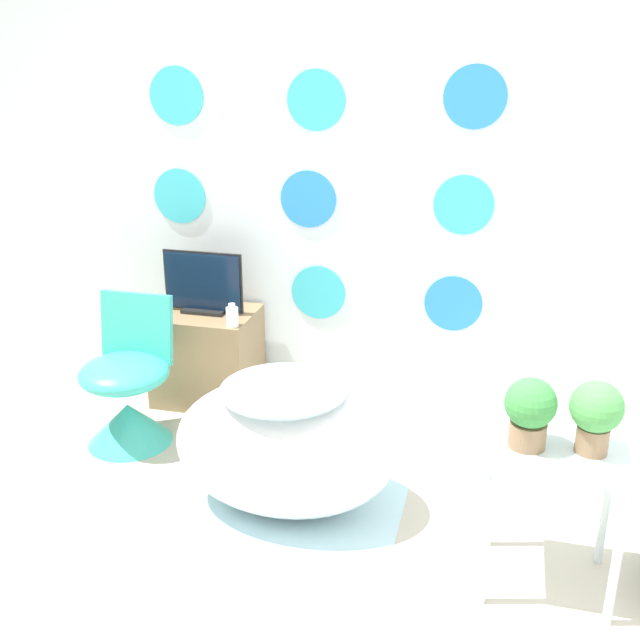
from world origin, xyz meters
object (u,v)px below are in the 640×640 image
(chair, at_px, (128,396))
(tv, at_px, (203,285))
(bathtub, at_px, (284,446))
(potted_plant_right, at_px, (596,412))
(potted_plant_left, at_px, (530,410))
(vase, at_px, (232,316))

(chair, distance_m, tv, 0.74)
(bathtub, relative_size, potted_plant_right, 3.60)
(potted_plant_right, bearing_deg, potted_plant_left, -176.18)
(bathtub, height_order, chair, chair)
(chair, height_order, tv, tv)
(chair, xyz_separation_m, potted_plant_right, (2.15, -0.59, 0.48))
(potted_plant_left, bearing_deg, potted_plant_right, 3.82)
(vase, bearing_deg, potted_plant_right, -29.69)
(bathtub, distance_m, potted_plant_right, 1.31)
(bathtub, bearing_deg, chair, 159.82)
(vase, distance_m, potted_plant_left, 1.80)
(tv, height_order, potted_plant_left, tv)
(bathtub, xyz_separation_m, vase, (-0.51, 0.74, 0.29))
(potted_plant_left, bearing_deg, bathtub, 165.53)
(tv, height_order, potted_plant_right, tv)
(bathtub, xyz_separation_m, potted_plant_right, (1.21, -0.24, 0.44))
(vase, bearing_deg, potted_plant_left, -33.58)
(tv, distance_m, potted_plant_right, 2.26)
(chair, xyz_separation_m, tv, (0.20, 0.56, 0.43))
(bathtub, distance_m, vase, 0.94)
(tv, xyz_separation_m, potted_plant_right, (1.95, -1.15, 0.05))
(tv, xyz_separation_m, potted_plant_left, (1.72, -1.16, 0.04))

